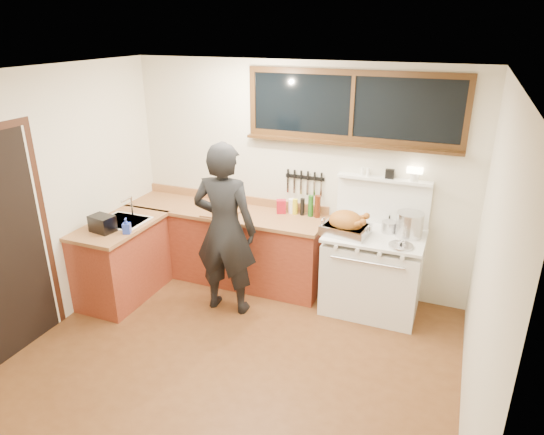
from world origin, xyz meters
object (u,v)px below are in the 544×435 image
at_px(man, 225,230).
at_px(roast_turkey, 346,225).
at_px(vintage_stove, 373,270).
at_px(cutting_board, 220,211).

height_order(man, roast_turkey, man).
height_order(vintage_stove, roast_turkey, vintage_stove).
bearing_deg(man, cutting_board, 122.68).
xyz_separation_m(cutting_board, roast_turkey, (1.47, 0.01, 0.05)).
distance_m(man, cutting_board, 0.54).
bearing_deg(roast_turkey, man, -158.73).
relative_size(man, roast_turkey, 3.64).
bearing_deg(vintage_stove, man, -158.53).
distance_m(vintage_stove, roast_turkey, 0.62).
bearing_deg(cutting_board, man, -57.32).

